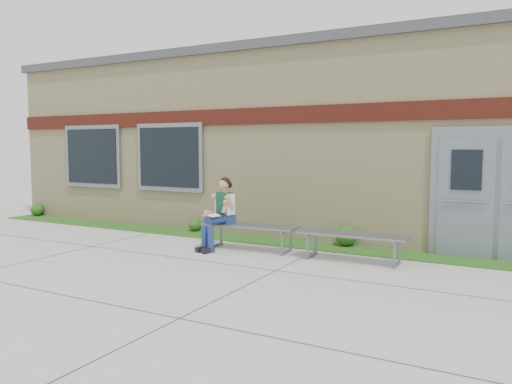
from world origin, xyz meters
The scene contains 9 objects.
ground centered at (0.00, 0.00, 0.00)m, with size 80.00×80.00×0.00m, color #9E9E99.
grass_strip centered at (0.00, 2.60, 0.01)m, with size 16.00×0.80×0.02m, color #204A13.
school_building centered at (0.00, 5.99, 2.10)m, with size 16.20×6.22×4.20m.
bench_left centered at (-0.14, 1.70, 0.37)m, with size 1.89×0.61×0.48m.
bench_right centered at (1.86, 1.70, 0.37)m, with size 1.87×0.56×0.48m.
girl centered at (-0.67, 1.49, 0.73)m, with size 0.51×0.85×1.37m.
shrub_west centered at (-7.60, 2.85, 0.19)m, with size 0.35×0.35×0.35m, color #204A13.
shrub_mid centered at (-2.22, 2.85, 0.16)m, with size 0.28×0.28×0.28m, color #204A13.
shrub_east centered at (1.38, 2.85, 0.22)m, with size 0.40×0.40×0.40m, color #204A13.
Camera 1 is at (4.38, -6.44, 1.95)m, focal length 35.00 mm.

